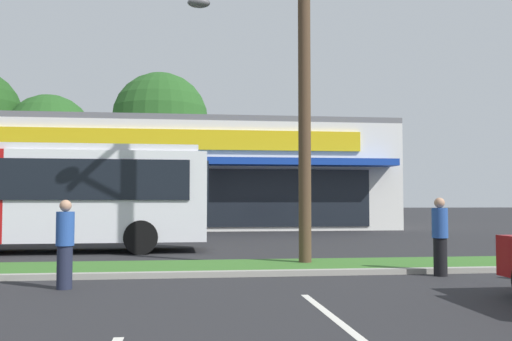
# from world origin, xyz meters

# --- Properties ---
(grass_median) EXTENTS (56.00, 2.20, 0.12)m
(grass_median) POSITION_xyz_m (0.00, 14.00, 0.06)
(grass_median) COLOR #386B28
(grass_median) RESTS_ON ground_plane
(curb_lip) EXTENTS (56.00, 0.24, 0.12)m
(curb_lip) POSITION_xyz_m (0.00, 12.78, 0.06)
(curb_lip) COLOR #99968C
(curb_lip) RESTS_ON ground_plane
(parking_stripe_2) EXTENTS (0.12, 4.80, 0.01)m
(parking_stripe_2) POSITION_xyz_m (2.78, 7.92, 0.00)
(parking_stripe_2) COLOR silver
(parking_stripe_2) RESTS_ON ground_plane
(storefront_building) EXTENTS (23.64, 14.36, 5.97)m
(storefront_building) POSITION_xyz_m (0.47, 36.51, 2.99)
(storefront_building) COLOR silver
(storefront_building) RESTS_ON ground_plane
(tree_mid_left) EXTENTS (6.17, 6.17, 9.02)m
(tree_mid_left) POSITION_xyz_m (-8.69, 42.68, 5.92)
(tree_mid_left) COLOR #473323
(tree_mid_left) RESTS_ON ground_plane
(tree_mid) EXTENTS (6.86, 6.86, 10.77)m
(tree_mid) POSITION_xyz_m (-0.95, 42.59, 7.33)
(tree_mid) COLOR #473323
(tree_mid) RESTS_ON ground_plane
(utility_pole) EXTENTS (3.16, 2.37, 9.19)m
(utility_pole) POSITION_xyz_m (3.48, 14.28, 4.93)
(utility_pole) COLOR #4C3826
(utility_pole) RESTS_ON ground_plane
(pedestrian_mid) EXTENTS (0.33, 0.33, 1.64)m
(pedestrian_mid) POSITION_xyz_m (6.11, 12.34, 0.82)
(pedestrian_mid) COLOR black
(pedestrian_mid) RESTS_ON ground_plane
(pedestrian_far) EXTENTS (0.32, 0.32, 1.59)m
(pedestrian_far) POSITION_xyz_m (-1.35, 11.48, 0.80)
(pedestrian_far) COLOR #1E2338
(pedestrian_far) RESTS_ON ground_plane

